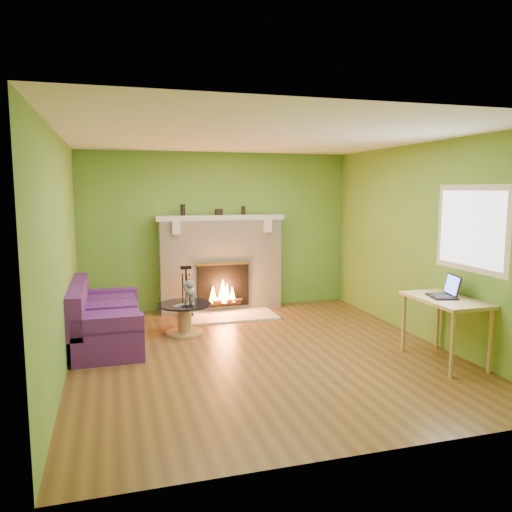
{
  "coord_description": "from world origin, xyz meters",
  "views": [
    {
      "loc": [
        -1.72,
        -5.68,
        1.99
      ],
      "look_at": [
        0.05,
        0.4,
        1.15
      ],
      "focal_mm": 35.0,
      "sensor_mm": 36.0,
      "label": 1
    }
  ],
  "objects_px": {
    "coffee_table": "(185,316)",
    "cat": "(189,289)",
    "sofa": "(103,320)",
    "desk": "(446,306)"
  },
  "relations": [
    {
      "from": "sofa",
      "to": "coffee_table",
      "type": "height_order",
      "value": "sofa"
    },
    {
      "from": "sofa",
      "to": "cat",
      "type": "xyz_separation_m",
      "value": [
        1.16,
        0.22,
        0.3
      ]
    },
    {
      "from": "desk",
      "to": "coffee_table",
      "type": "bearing_deg",
      "value": 143.88
    },
    {
      "from": "sofa",
      "to": "cat",
      "type": "distance_m",
      "value": 1.22
    },
    {
      "from": "desk",
      "to": "cat",
      "type": "height_order",
      "value": "cat"
    },
    {
      "from": "sofa",
      "to": "desk",
      "type": "relative_size",
      "value": 1.76
    },
    {
      "from": "desk",
      "to": "cat",
      "type": "distance_m",
      "value": 3.35
    },
    {
      "from": "sofa",
      "to": "desk",
      "type": "height_order",
      "value": "sofa"
    },
    {
      "from": "desk",
      "to": "cat",
      "type": "bearing_deg",
      "value": 142.39
    },
    {
      "from": "coffee_table",
      "to": "cat",
      "type": "bearing_deg",
      "value": 32.01
    }
  ]
}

